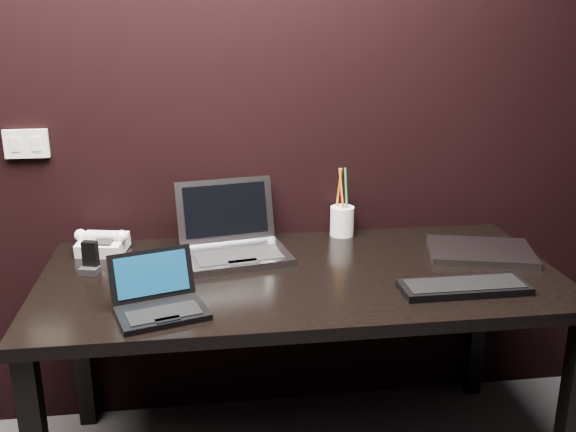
{
  "coord_description": "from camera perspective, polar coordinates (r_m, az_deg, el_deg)",
  "views": [
    {
      "loc": [
        -0.01,
        -0.54,
        1.56
      ],
      "look_at": [
        0.25,
        1.35,
        0.95
      ],
      "focal_mm": 40.0,
      "sensor_mm": 36.0,
      "label": 1
    }
  ],
  "objects": [
    {
      "name": "wall_back",
      "position": [
        2.35,
        -7.65,
        11.15
      ],
      "size": [
        4.0,
        0.0,
        4.0
      ],
      "primitive_type": "plane",
      "rotation": [
        1.57,
        0.0,
        0.0
      ],
      "color": "black",
      "rests_on": "ground"
    },
    {
      "name": "wall_switch",
      "position": [
        2.44,
        -22.24,
        5.97
      ],
      "size": [
        0.15,
        0.02,
        0.1
      ],
      "color": "silver",
      "rests_on": "wall_back"
    },
    {
      "name": "desk",
      "position": [
        2.16,
        1.18,
        -6.96
      ],
      "size": [
        1.7,
        0.8,
        0.74
      ],
      "color": "black",
      "rests_on": "ground"
    },
    {
      "name": "netbook",
      "position": [
        1.88,
        -11.38,
        -7.45
      ],
      "size": [
        0.3,
        0.28,
        0.16
      ],
      "color": "black",
      "rests_on": "desk"
    },
    {
      "name": "silver_laptop",
      "position": [
        2.27,
        -4.88,
        -2.37
      ],
      "size": [
        0.4,
        0.38,
        0.24
      ],
      "color": "gray",
      "rests_on": "desk"
    },
    {
      "name": "ext_keyboard",
      "position": [
        2.06,
        15.39,
        -6.1
      ],
      "size": [
        0.4,
        0.14,
        0.03
      ],
      "color": "black",
      "rests_on": "desk"
    },
    {
      "name": "closed_laptop",
      "position": [
        2.37,
        16.75,
        -3.04
      ],
      "size": [
        0.41,
        0.34,
        0.02
      ],
      "color": "#9E9DA2",
      "rests_on": "desk"
    },
    {
      "name": "desk_phone",
      "position": [
        2.38,
        -16.16,
        -2.35
      ],
      "size": [
        0.2,
        0.17,
        0.09
      ],
      "color": "white",
      "rests_on": "desk"
    },
    {
      "name": "mobile_phone",
      "position": [
        2.21,
        -17.17,
        -3.85
      ],
      "size": [
        0.07,
        0.06,
        0.11
      ],
      "color": "black",
      "rests_on": "desk"
    },
    {
      "name": "pen_cup",
      "position": [
        2.46,
        4.82,
        -0.33
      ],
      "size": [
        0.09,
        0.09,
        0.27
      ],
      "color": "white",
      "rests_on": "desk"
    }
  ]
}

